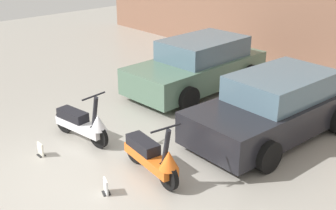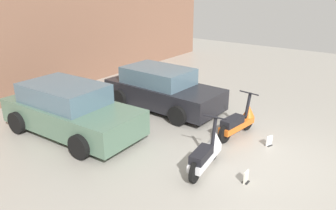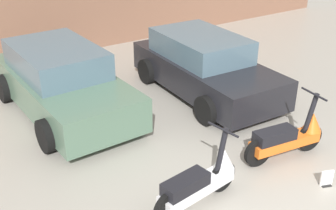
{
  "view_description": "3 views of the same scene",
  "coord_description": "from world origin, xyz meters",
  "px_view_note": "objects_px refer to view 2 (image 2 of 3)",
  "views": [
    {
      "loc": [
        5.65,
        -2.97,
        3.92
      ],
      "look_at": [
        -0.15,
        2.33,
        0.65
      ],
      "focal_mm": 45.0,
      "sensor_mm": 36.0,
      "label": 1
    },
    {
      "loc": [
        -6.62,
        -2.12,
        3.82
      ],
      "look_at": [
        -0.53,
        2.32,
        0.99
      ],
      "focal_mm": 35.0,
      "sensor_mm": 36.0,
      "label": 2
    },
    {
      "loc": [
        -4.13,
        -2.87,
        3.94
      ],
      "look_at": [
        -0.41,
        2.74,
        0.62
      ],
      "focal_mm": 45.0,
      "sensor_mm": 36.0,
      "label": 3
    }
  ],
  "objects_px": {
    "scooter_front_right": "(239,121)",
    "placard_near_right_scooter": "(269,141)",
    "car_rear_left": "(70,110)",
    "car_rear_center": "(162,89)",
    "placard_near_left_scooter": "(246,177)",
    "scooter_front_left": "(207,153)"
  },
  "relations": [
    {
      "from": "scooter_front_right",
      "to": "car_rear_center",
      "type": "relative_size",
      "value": 0.4
    },
    {
      "from": "placard_near_left_scooter",
      "to": "scooter_front_right",
      "type": "bearing_deg",
      "value": 29.02
    },
    {
      "from": "scooter_front_right",
      "to": "car_rear_center",
      "type": "distance_m",
      "value": 2.91
    },
    {
      "from": "car_rear_left",
      "to": "car_rear_center",
      "type": "bearing_deg",
      "value": 72.06
    },
    {
      "from": "car_rear_center",
      "to": "placard_near_left_scooter",
      "type": "distance_m",
      "value": 4.66
    },
    {
      "from": "scooter_front_left",
      "to": "placard_near_left_scooter",
      "type": "xyz_separation_m",
      "value": [
        -0.0,
        -0.93,
        -0.27
      ]
    },
    {
      "from": "scooter_front_left",
      "to": "car_rear_left",
      "type": "bearing_deg",
      "value": 90.0
    },
    {
      "from": "scooter_front_left",
      "to": "scooter_front_right",
      "type": "xyz_separation_m",
      "value": [
        1.96,
        0.16,
        0.01
      ]
    },
    {
      "from": "placard_near_left_scooter",
      "to": "car_rear_center",
      "type": "bearing_deg",
      "value": 58.59
    },
    {
      "from": "scooter_front_right",
      "to": "placard_near_left_scooter",
      "type": "relative_size",
      "value": 6.02
    },
    {
      "from": "scooter_front_right",
      "to": "placard_near_right_scooter",
      "type": "height_order",
      "value": "scooter_front_right"
    },
    {
      "from": "placard_near_right_scooter",
      "to": "scooter_front_right",
      "type": "bearing_deg",
      "value": 83.22
    },
    {
      "from": "scooter_front_right",
      "to": "car_rear_center",
      "type": "bearing_deg",
      "value": 88.63
    },
    {
      "from": "car_rear_left",
      "to": "scooter_front_right",
      "type": "bearing_deg",
      "value": 31.92
    },
    {
      "from": "scooter_front_left",
      "to": "car_rear_center",
      "type": "xyz_separation_m",
      "value": [
        2.41,
        3.02,
        0.24
      ]
    },
    {
      "from": "placard_near_left_scooter",
      "to": "placard_near_right_scooter",
      "type": "bearing_deg",
      "value": 6.0
    },
    {
      "from": "car_rear_center",
      "to": "placard_near_left_scooter",
      "type": "relative_size",
      "value": 14.92
    },
    {
      "from": "car_rear_center",
      "to": "placard_near_left_scooter",
      "type": "bearing_deg",
      "value": -29.06
    },
    {
      "from": "scooter_front_left",
      "to": "car_rear_center",
      "type": "bearing_deg",
      "value": 43.61
    },
    {
      "from": "scooter_front_right",
      "to": "car_rear_left",
      "type": "distance_m",
      "value": 4.47
    },
    {
      "from": "placard_near_right_scooter",
      "to": "car_rear_center",
      "type": "bearing_deg",
      "value": 81.51
    },
    {
      "from": "car_rear_left",
      "to": "placard_near_left_scooter",
      "type": "bearing_deg",
      "value": 4.37
    }
  ]
}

